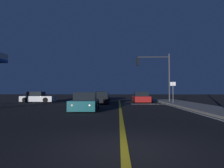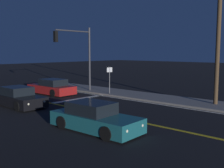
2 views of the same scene
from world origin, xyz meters
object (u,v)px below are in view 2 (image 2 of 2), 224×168
(car_far_approaching_black, at_px, (19,98))
(street_sign_corner, at_px, (110,76))
(car_side_waiting_red, at_px, (52,87))
(traffic_signal_near_right, at_px, (78,49))
(utility_pole_right, at_px, (219,25))
(car_following_oncoming_teal, at_px, (95,118))

(car_far_approaching_black, distance_m, street_sign_corner, 7.97)
(car_side_waiting_red, xyz_separation_m, traffic_signal_near_right, (1.88, -1.41, 3.36))
(car_side_waiting_red, relative_size, utility_pole_right, 0.45)
(car_side_waiting_red, height_order, street_sign_corner, street_sign_corner)
(car_side_waiting_red, relative_size, traffic_signal_near_right, 0.80)
(street_sign_corner, bearing_deg, utility_pole_right, -80.83)
(car_far_approaching_black, xyz_separation_m, car_following_oncoming_teal, (-0.53, -8.01, 0.00))
(car_following_oncoming_teal, bearing_deg, car_far_approaching_black, -95.97)
(car_far_approaching_black, distance_m, utility_pole_right, 14.44)
(car_side_waiting_red, distance_m, traffic_signal_near_right, 4.10)
(car_far_approaching_black, bearing_deg, traffic_signal_near_right, -166.93)
(car_side_waiting_red, distance_m, car_following_oncoming_teal, 12.15)
(car_side_waiting_red, height_order, car_following_oncoming_teal, same)
(car_far_approaching_black, relative_size, car_following_oncoming_teal, 0.94)
(car_following_oncoming_teal, relative_size, traffic_signal_near_right, 0.79)
(car_far_approaching_black, relative_size, utility_pole_right, 0.42)
(traffic_signal_near_right, bearing_deg, utility_pole_right, 102.31)
(car_following_oncoming_teal, xyz_separation_m, street_sign_corner, (8.32, 6.70, 1.06))
(car_side_waiting_red, bearing_deg, car_far_approaching_black, -150.06)
(car_following_oncoming_teal, distance_m, traffic_signal_near_right, 12.40)
(car_far_approaching_black, bearing_deg, car_side_waiting_red, -148.35)
(street_sign_corner, bearing_deg, traffic_signal_near_right, 111.52)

